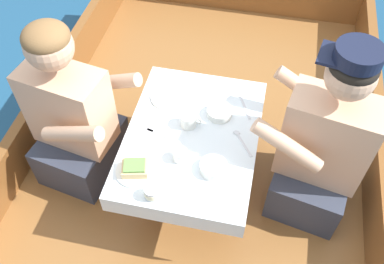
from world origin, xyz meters
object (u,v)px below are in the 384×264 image
at_px(person_port, 73,119).
at_px(sandwich, 135,168).
at_px(tin_can, 152,193).
at_px(coffee_cup_starboard, 189,120).
at_px(person_starboard, 321,149).
at_px(coffee_cup_port, 181,155).

xyz_separation_m(person_port, sandwich, (0.41, -0.26, 0.06)).
bearing_deg(tin_can, sandwich, 135.61).
distance_m(coffee_cup_starboard, tin_can, 0.43).
distance_m(person_starboard, coffee_cup_starboard, 0.65).
distance_m(sandwich, tin_can, 0.15).
xyz_separation_m(coffee_cup_port, coffee_cup_starboard, (-0.01, 0.21, 0.01)).
relative_size(person_port, coffee_cup_starboard, 9.23).
bearing_deg(coffee_cup_port, sandwich, -148.03).
relative_size(coffee_cup_starboard, tin_can, 1.57).
bearing_deg(person_starboard, sandwich, 32.42).
height_order(person_port, coffee_cup_port, person_port).
distance_m(coffee_cup_port, coffee_cup_starboard, 0.21).
relative_size(person_starboard, coffee_cup_port, 10.59).
xyz_separation_m(person_port, person_starboard, (1.23, 0.06, 0.01)).
height_order(coffee_cup_port, coffee_cup_starboard, coffee_cup_starboard).
height_order(sandwich, tin_can, sandwich).
relative_size(person_starboard, coffee_cup_starboard, 9.70).
bearing_deg(coffee_cup_starboard, tin_can, -98.84).
distance_m(person_starboard, tin_can, 0.83).
xyz_separation_m(sandwich, tin_can, (0.11, -0.11, -0.00)).
xyz_separation_m(sandwich, coffee_cup_starboard, (0.17, 0.32, 0.00)).
xyz_separation_m(person_port, coffee_cup_starboard, (0.59, 0.06, 0.06)).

